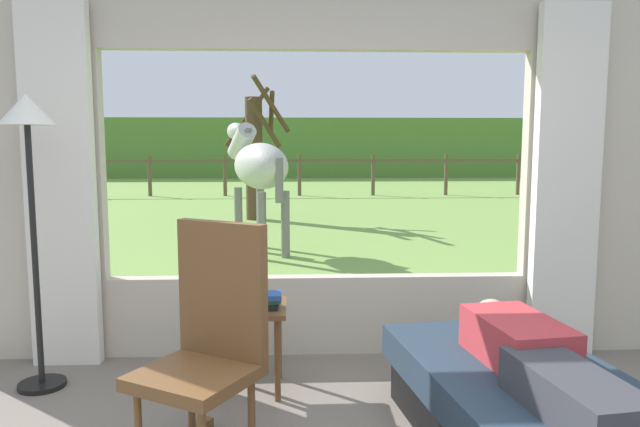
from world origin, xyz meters
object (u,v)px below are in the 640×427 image
book_stack (265,300)px  pasture_tree (255,153)px  rocking_chair (209,347)px  potted_plant (236,274)px  reclining_person (533,356)px  floor_lamp_left (29,153)px  side_table (249,321)px  recliner_sofa (526,415)px  horse (258,167)px

book_stack → pasture_tree: bearing=93.9°
rocking_chair → potted_plant: 0.86m
reclining_person → floor_lamp_left: size_ratio=0.81×
side_table → recliner_sofa: bearing=-32.4°
recliner_sofa → rocking_chair: size_ratio=1.62×
potted_plant → horse: (-0.12, 4.36, 0.45)m
pasture_tree → potted_plant: bearing=-87.3°
horse → pasture_tree: 3.40m
side_table → floor_lamp_left: (-1.28, 0.10, 1.00)m
side_table → horse: bearing=92.5°
potted_plant → pasture_tree: bearing=92.7°
rocking_chair → potted_plant: rocking_chair is taller
rocking_chair → pasture_tree: size_ratio=0.43×
reclining_person → potted_plant: 1.74m
rocking_chair → horse: size_ratio=0.63×
recliner_sofa → potted_plant: size_ratio=5.66×
reclining_person → side_table: 1.63m
recliner_sofa → side_table: (-1.35, 0.86, 0.21)m
horse → recliner_sofa: bearing=-98.8°
reclining_person → potted_plant: potted_plant is taller
rocking_chair → side_table: (0.13, 0.78, -0.12)m
rocking_chair → potted_plant: bearing=117.2°
recliner_sofa → potted_plant: potted_plant is taller
reclining_person → rocking_chair: 1.49m
reclining_person → side_table: reclining_person is taller
book_stack → potted_plant: bearing=145.3°
recliner_sofa → floor_lamp_left: (-2.63, 0.96, 1.21)m
potted_plant → pasture_tree: (-0.36, 7.74, 0.57)m
floor_lamp_left → pasture_tree: bearing=83.8°
side_table → pasture_tree: size_ratio=0.20×
recliner_sofa → pasture_tree: size_ratio=0.69×
recliner_sofa → book_stack: book_stack is taller
recliner_sofa → book_stack: 1.53m
book_stack → pasture_tree: pasture_tree is taller
reclining_person → book_stack: 1.52m
rocking_chair → book_stack: 0.76m
recliner_sofa → potted_plant: bearing=139.2°
reclining_person → rocking_chair: (-1.48, 0.12, 0.02)m
potted_plant → side_table: bearing=-36.9°
recliner_sofa → pasture_tree: pasture_tree is taller
book_stack → recliner_sofa: bearing=-32.4°
recliner_sofa → side_table: size_ratio=3.48×
rocking_chair → recliner_sofa: bearing=27.7°
floor_lamp_left → recliner_sofa: bearing=-20.0°
floor_lamp_left → pasture_tree: 7.75m
reclining_person → pasture_tree: 8.93m
book_stack → side_table: bearing=147.1°
reclining_person → horse: horse is taller
rocking_chair → side_table: 0.80m
horse → pasture_tree: size_ratio=0.67×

